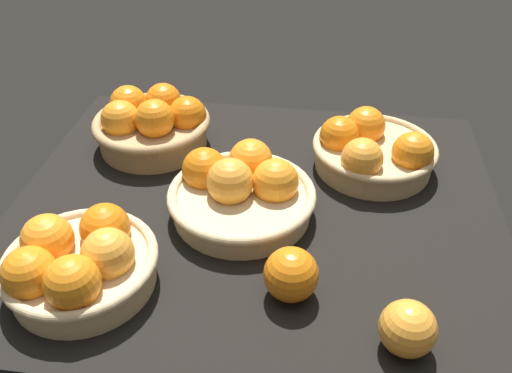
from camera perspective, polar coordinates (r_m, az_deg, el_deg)
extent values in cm
cube|color=black|center=(93.12, -0.16, -2.93)|extent=(84.00, 72.00, 3.00)
cylinder|color=tan|center=(109.04, -10.93, 5.58)|extent=(21.17, 21.17, 5.28)
torus|color=tan|center=(107.71, -11.09, 6.78)|extent=(23.08, 23.08, 1.91)
sphere|color=orange|center=(111.85, -13.43, 8.56)|extent=(7.47, 7.47, 7.47)
sphere|color=orange|center=(103.31, -10.75, 7.10)|extent=(7.47, 7.47, 7.47)
sphere|color=orange|center=(106.38, -7.32, 7.56)|extent=(7.47, 7.47, 7.47)
sphere|color=orange|center=(106.38, -14.25, 6.93)|extent=(7.47, 7.47, 7.47)
sphere|color=orange|center=(112.62, -9.83, 8.94)|extent=(7.47, 7.47, 7.47)
cylinder|color=#D3BC8C|center=(81.61, -17.98, -8.58)|extent=(20.56, 20.56, 4.65)
torus|color=#D3BC8C|center=(80.04, -18.29, -7.41)|extent=(22.14, 22.14, 1.57)
sphere|color=orange|center=(81.93, -21.33, -5.27)|extent=(7.46, 7.46, 7.46)
sphere|color=orange|center=(81.84, -15.78, -4.27)|extent=(7.46, 7.46, 7.46)
sphere|color=orange|center=(78.18, -23.00, -8.53)|extent=(7.46, 7.46, 7.46)
sphere|color=orange|center=(74.38, -18.96, -9.66)|extent=(7.46, 7.46, 7.46)
sphere|color=#F49E33|center=(77.25, -15.51, -6.96)|extent=(7.46, 7.46, 7.46)
cylinder|color=#D3BC8C|center=(89.76, -1.52, -1.82)|extent=(23.08, 23.08, 4.04)
torus|color=#D3BC8C|center=(88.52, -1.54, -0.80)|extent=(24.77, 24.77, 1.69)
sphere|color=#F49E33|center=(87.17, -2.79, 0.54)|extent=(7.79, 7.79, 7.79)
sphere|color=orange|center=(87.98, 2.06, 0.39)|extent=(7.79, 7.79, 7.79)
sphere|color=orange|center=(91.73, -5.51, 1.78)|extent=(7.79, 7.79, 7.79)
sphere|color=orange|center=(93.80, -0.57, 2.77)|extent=(7.79, 7.79, 7.79)
cylinder|color=tan|center=(103.08, 12.39, 3.14)|extent=(21.57, 21.57, 4.59)
torus|color=tan|center=(101.86, 12.56, 4.21)|extent=(23.09, 23.09, 1.52)
sphere|color=orange|center=(99.06, 16.36, 3.51)|extent=(7.44, 7.44, 7.44)
sphere|color=#F49E33|center=(95.19, 11.22, 2.92)|extent=(7.44, 7.44, 7.44)
sphere|color=orange|center=(104.28, 11.61, 6.35)|extent=(7.44, 7.44, 7.44)
sphere|color=orange|center=(101.36, 8.87, 5.37)|extent=(7.44, 7.44, 7.44)
sphere|color=#F49E33|center=(71.90, 15.86, -14.35)|extent=(7.36, 7.36, 7.36)
sphere|color=orange|center=(75.25, 3.76, -9.34)|extent=(7.81, 7.81, 7.81)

